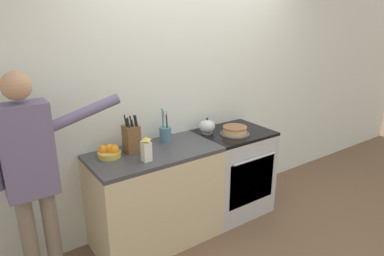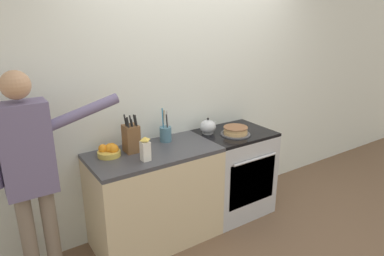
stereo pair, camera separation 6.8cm
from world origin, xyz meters
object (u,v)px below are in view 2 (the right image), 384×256
(person_baker, at_px, (30,166))
(layer_cake, at_px, (236,131))
(tea_kettle, at_px, (208,127))
(utensil_crock, at_px, (166,133))
(milk_carton, at_px, (145,149))
(knife_block, at_px, (131,138))
(fruit_bowl, at_px, (110,150))
(stove_range, at_px, (233,172))

(person_baker, bearing_deg, layer_cake, -0.24)
(tea_kettle, bearing_deg, utensil_crock, 176.33)
(layer_cake, height_order, milk_carton, milk_carton)
(tea_kettle, height_order, utensil_crock, utensil_crock)
(milk_carton, bearing_deg, knife_block, 93.89)
(tea_kettle, height_order, fruit_bowl, tea_kettle)
(stove_range, relative_size, layer_cake, 3.03)
(milk_carton, distance_m, person_baker, 0.85)
(knife_block, distance_m, person_baker, 0.83)
(tea_kettle, distance_m, person_baker, 1.67)
(stove_range, relative_size, tea_kettle, 4.57)
(knife_block, xyz_separation_m, person_baker, (-0.83, -0.12, -0.01))
(tea_kettle, distance_m, fruit_bowl, 1.03)
(person_baker, bearing_deg, stove_range, 1.67)
(knife_block, height_order, fruit_bowl, knife_block)
(milk_carton, height_order, person_baker, person_baker)
(layer_cake, xyz_separation_m, fruit_bowl, (-1.23, 0.18, 0.01))
(fruit_bowl, bearing_deg, milk_carton, -50.51)
(stove_range, distance_m, utensil_crock, 0.91)
(tea_kettle, xyz_separation_m, knife_block, (-0.84, -0.03, 0.06))
(person_baker, bearing_deg, utensil_crock, 9.55)
(stove_range, bearing_deg, tea_kettle, 153.24)
(layer_cake, distance_m, fruit_bowl, 1.25)
(stove_range, bearing_deg, fruit_bowl, 174.96)
(stove_range, xyz_separation_m, milk_carton, (-1.08, -0.14, 0.55))
(knife_block, relative_size, fruit_bowl, 1.75)
(tea_kettle, relative_size, milk_carton, 0.96)
(knife_block, distance_m, utensil_crock, 0.38)
(utensil_crock, bearing_deg, tea_kettle, -3.67)
(utensil_crock, xyz_separation_m, person_baker, (-1.20, -0.18, 0.04))
(layer_cake, bearing_deg, tea_kettle, 136.63)
(fruit_bowl, height_order, milk_carton, milk_carton)
(stove_range, xyz_separation_m, layer_cake, (-0.05, -0.06, 0.49))
(stove_range, xyz_separation_m, knife_block, (-1.09, 0.10, 0.57))
(layer_cake, distance_m, tea_kettle, 0.28)
(stove_range, xyz_separation_m, fruit_bowl, (-1.28, 0.11, 0.50))
(milk_carton, bearing_deg, stove_range, 7.40)
(layer_cake, distance_m, milk_carton, 1.03)
(layer_cake, xyz_separation_m, utensil_crock, (-0.67, 0.22, 0.04))
(knife_block, bearing_deg, layer_cake, -8.80)
(knife_block, distance_m, milk_carton, 0.24)
(layer_cake, xyz_separation_m, tea_kettle, (-0.20, 0.19, 0.03))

